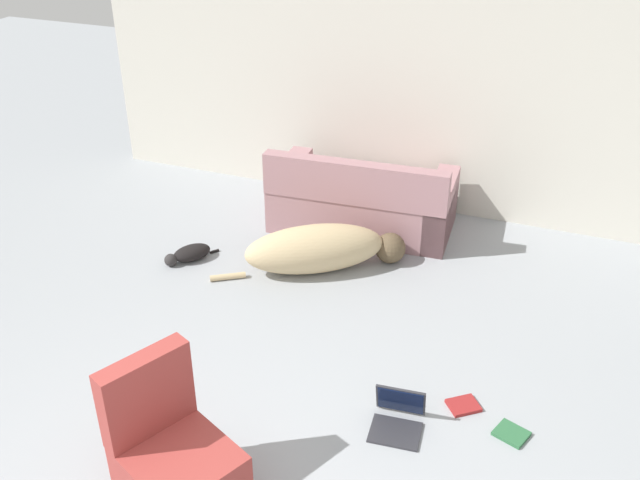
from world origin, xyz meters
The scene contains 8 objects.
wall_back centered at (0.00, 4.65, 1.27)m, with size 6.64×0.06×2.54m.
couch centered at (-0.34, 4.01, 0.26)m, with size 1.71×0.95×0.79m.
dog centered at (-0.42, 3.17, 0.20)m, with size 1.51×1.06×0.41m.
cat centered at (-1.55, 2.88, 0.06)m, with size 0.37×0.45×0.13m.
laptop_open centered at (0.71, 1.62, 0.08)m, with size 0.35×0.36×0.25m.
book_green centered at (1.39, 1.78, 0.01)m, with size 0.24×0.22×0.02m.
book_red centered at (1.07, 1.92, 0.01)m, with size 0.25×0.25×0.02m.
side_chair centered at (-0.26, 0.58, 0.30)m, with size 0.77×0.73×0.91m.
Camera 1 is at (1.47, -1.68, 3.24)m, focal length 40.00 mm.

